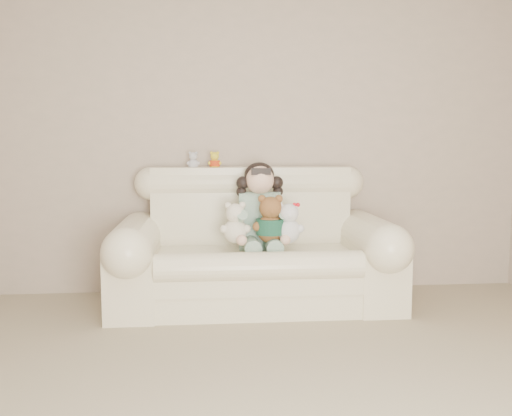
{
  "coord_description": "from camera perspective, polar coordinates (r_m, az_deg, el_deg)",
  "views": [
    {
      "loc": [
        -0.4,
        -2.2,
        1.21
      ],
      "look_at": [
        -0.02,
        1.9,
        0.75
      ],
      "focal_mm": 40.38,
      "sensor_mm": 36.0,
      "label": 1
    }
  ],
  "objects": [
    {
      "name": "sofa",
      "position": [
        4.27,
        -0.12,
        -2.99
      ],
      "size": [
        2.1,
        0.95,
        1.03
      ],
      "primitive_type": null,
      "color": "#FDF0CC",
      "rests_on": "floor"
    },
    {
      "name": "white_cat",
      "position": [
        4.14,
        3.26,
        -1.06
      ],
      "size": [
        0.24,
        0.2,
        0.35
      ],
      "primitive_type": null,
      "rotation": [
        0.0,
        0.0,
        0.12
      ],
      "color": "silver",
      "rests_on": "sofa"
    },
    {
      "name": "yellow_mini_bear",
      "position": [
        4.55,
        -4.11,
        4.89
      ],
      "size": [
        0.11,
        0.09,
        0.17
      ],
      "primitive_type": null,
      "rotation": [
        0.0,
        0.0,
        0.07
      ],
      "color": "yellow",
      "rests_on": "sofa"
    },
    {
      "name": "brown_teddy",
      "position": [
        4.14,
        1.44,
        -0.65
      ],
      "size": [
        0.31,
        0.27,
        0.41
      ],
      "primitive_type": null,
      "rotation": [
        0.0,
        0.0,
        0.3
      ],
      "color": "brown",
      "rests_on": "sofa"
    },
    {
      "name": "wall_back",
      "position": [
        4.72,
        -0.45,
        7.47
      ],
      "size": [
        4.5,
        0.0,
        4.5
      ],
      "primitive_type": "plane",
      "rotation": [
        1.57,
        0.0,
        0.0
      ],
      "color": "tan",
      "rests_on": "ground"
    },
    {
      "name": "seated_child",
      "position": [
        4.32,
        0.39,
        0.3
      ],
      "size": [
        0.44,
        0.52,
        0.67
      ],
      "primitive_type": null,
      "rotation": [
        0.0,
        0.0,
        -0.1
      ],
      "color": "#286B47",
      "rests_on": "sofa"
    },
    {
      "name": "cream_teddy",
      "position": [
        4.13,
        -2.08,
        -1.07
      ],
      "size": [
        0.24,
        0.2,
        0.35
      ],
      "primitive_type": null,
      "rotation": [
        0.0,
        0.0,
        -0.11
      ],
      "color": "white",
      "rests_on": "sofa"
    },
    {
      "name": "grey_mini_plush",
      "position": [
        4.56,
        -6.24,
        4.86
      ],
      "size": [
        0.11,
        0.09,
        0.16
      ],
      "primitive_type": null,
      "rotation": [
        0.0,
        0.0,
        0.11
      ],
      "color": "silver",
      "rests_on": "sofa"
    }
  ]
}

